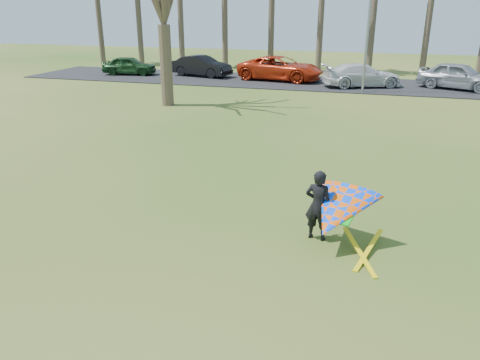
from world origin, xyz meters
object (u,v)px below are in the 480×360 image
(car_2, at_px, (280,68))
(car_3, at_px, (362,75))
(car_1, at_px, (202,66))
(car_4, at_px, (459,76))
(car_0, at_px, (129,65))
(kite_flyer, at_px, (335,211))
(streetlight, at_px, (372,17))

(car_2, bearing_deg, car_3, -94.19)
(car_1, bearing_deg, car_4, -79.97)
(car_0, relative_size, car_2, 0.68)
(car_0, xyz_separation_m, kite_flyer, (18.23, -23.54, 0.09))
(car_1, bearing_deg, car_0, 110.07)
(car_1, height_order, car_3, car_1)
(car_3, bearing_deg, car_0, 64.25)
(car_2, bearing_deg, car_1, 96.74)
(kite_flyer, bearing_deg, car_1, 117.23)
(streetlight, relative_size, car_3, 1.56)
(car_3, bearing_deg, car_2, 53.85)
(car_0, height_order, car_1, car_1)
(car_1, distance_m, car_3, 12.04)
(car_1, height_order, car_2, car_2)
(car_1, relative_size, car_4, 0.94)
(car_2, relative_size, car_4, 1.23)
(car_0, height_order, car_3, car_3)
(car_3, height_order, kite_flyer, kite_flyer)
(streetlight, bearing_deg, kite_flyer, -89.40)
(car_0, distance_m, car_2, 11.90)
(car_2, distance_m, car_4, 11.77)
(car_0, xyz_separation_m, car_2, (11.88, 0.50, 0.14))
(kite_flyer, bearing_deg, car_0, 127.75)
(car_2, xyz_separation_m, kite_flyer, (6.35, -24.04, -0.06))
(car_1, relative_size, car_2, 0.77)
(car_3, height_order, car_4, car_4)
(car_3, relative_size, car_4, 1.04)
(car_1, xyz_separation_m, car_2, (6.15, -0.24, 0.08))
(streetlight, height_order, car_1, streetlight)
(car_2, bearing_deg, car_0, 101.39)
(car_4, relative_size, kite_flyer, 2.07)
(streetlight, xyz_separation_m, car_1, (-12.28, 3.67, -3.64))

